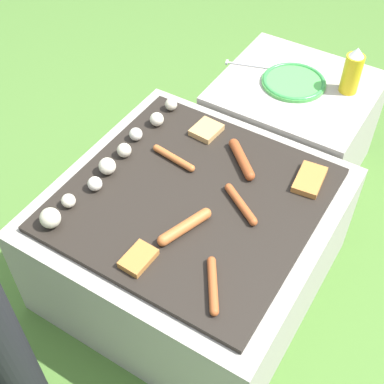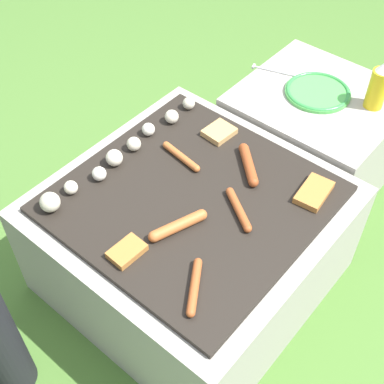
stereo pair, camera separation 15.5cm
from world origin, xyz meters
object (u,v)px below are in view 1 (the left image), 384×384
fork_utensil (250,65)px  plate_colorful (294,82)px  condiment_bottle (352,71)px  sausage_front_center (241,204)px

fork_utensil → plate_colorful: bearing=-94.6°
plate_colorful → condiment_bottle: (0.06, -0.18, 0.07)m
fork_utensil → sausage_front_center: bearing=-154.6°
plate_colorful → fork_utensil: (0.02, 0.19, -0.01)m
sausage_front_center → fork_utensil: sausage_front_center is taller
sausage_front_center → condiment_bottle: (0.69, -0.06, 0.07)m
sausage_front_center → plate_colorful: 0.64m
sausage_front_center → fork_utensil: bearing=25.4°
condiment_bottle → sausage_front_center: bearing=174.7°
sausage_front_center → condiment_bottle: bearing=-5.3°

